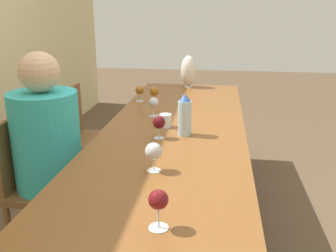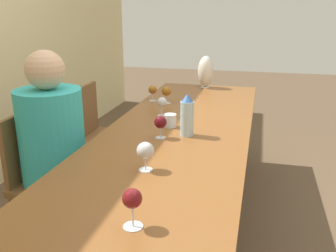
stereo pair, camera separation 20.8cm
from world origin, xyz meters
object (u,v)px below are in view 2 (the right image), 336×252
object	(u,v)px
wine_glass_4	(160,123)
wine_glass_0	(145,151)
vase	(206,71)
wine_glass_3	(153,90)
wine_glass_2	(162,103)
person_near	(55,149)
chair_far	(102,133)
chair_near	(46,175)
wine_glass_1	(166,92)
water_bottle	(187,116)
water_tumbler	(170,121)
wine_glass_5	(132,200)

from	to	relation	value
wine_glass_4	wine_glass_0	bearing A→B (deg)	-173.74
vase	wine_glass_3	world-z (taller)	vase
wine_glass_2	person_near	world-z (taller)	person_near
chair_far	person_near	world-z (taller)	person_near
chair_near	chair_far	size ratio (longest dim) A/B	1.00
wine_glass_1	chair_near	world-z (taller)	wine_glass_1
wine_glass_1	water_bottle	bearing A→B (deg)	-156.99
wine_glass_4	wine_glass_1	bearing A→B (deg)	11.83
water_tumbler	person_near	distance (m)	0.73
water_tumbler	chair_near	world-z (taller)	chair_near
water_bottle	chair_near	distance (m)	0.95
wine_glass_1	wine_glass_3	world-z (taller)	wine_glass_1
wine_glass_4	person_near	xyz separation A→B (m)	(-0.13, 0.62, -0.17)
wine_glass_2	chair_near	bearing A→B (deg)	134.31
wine_glass_2	water_bottle	bearing A→B (deg)	-145.83
water_bottle	wine_glass_3	xyz separation A→B (m)	(0.78, 0.44, -0.03)
wine_glass_4	person_near	bearing A→B (deg)	101.44
wine_glass_3	wine_glass_5	distance (m)	1.84
water_tumbler	chair_far	world-z (taller)	chair_far
chair_near	wine_glass_3	bearing A→B (deg)	-22.24
vase	wine_glass_1	world-z (taller)	vase
water_bottle	chair_far	size ratio (longest dim) A/B	0.29
wine_glass_4	chair_far	distance (m)	1.07
chair_far	wine_glass_5	bearing A→B (deg)	-152.57
wine_glass_4	wine_glass_5	distance (m)	0.94
water_bottle	wine_glass_5	size ratio (longest dim) A/B	1.74
water_tumbler	wine_glass_0	size ratio (longest dim) A/B	0.60
wine_glass_1	chair_near	bearing A→B (deg)	150.31
wine_glass_0	wine_glass_3	bearing A→B (deg)	14.84
wine_glass_2	wine_glass_1	bearing A→B (deg)	9.17
water_bottle	chair_near	world-z (taller)	water_bottle
wine_glass_0	wine_glass_1	size ratio (longest dim) A/B	1.02
water_bottle	chair_far	world-z (taller)	water_bottle
wine_glass_3	person_near	size ratio (longest dim) A/B	0.10
wine_glass_1	chair_far	xyz separation A→B (m)	(-0.09, 0.54, -0.36)
vase	wine_glass_4	size ratio (longest dim) A/B	2.24
wine_glass_0	wine_glass_2	size ratio (longest dim) A/B	1.03
vase	chair_near	xyz separation A→B (m)	(-1.61, 0.74, -0.42)
wine_glass_0	water_bottle	bearing A→B (deg)	-9.62
chair_far	wine_glass_3	bearing A→B (deg)	-70.77
wine_glass_2	chair_far	xyz separation A→B (m)	(0.27, 0.59, -0.36)
wine_glass_4	person_near	size ratio (longest dim) A/B	0.11
wine_glass_5	chair_near	distance (m)	1.23
water_bottle	wine_glass_4	bearing A→B (deg)	119.66
wine_glass_0	chair_far	size ratio (longest dim) A/B	0.16
water_bottle	wine_glass_4	xyz separation A→B (m)	(-0.08, 0.14, -0.03)
person_near	wine_glass_5	bearing A→B (deg)	-135.90
wine_glass_3	person_near	bearing A→B (deg)	161.93
wine_glass_0	wine_glass_3	distance (m)	1.37
vase	person_near	size ratio (longest dim) A/B	0.24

